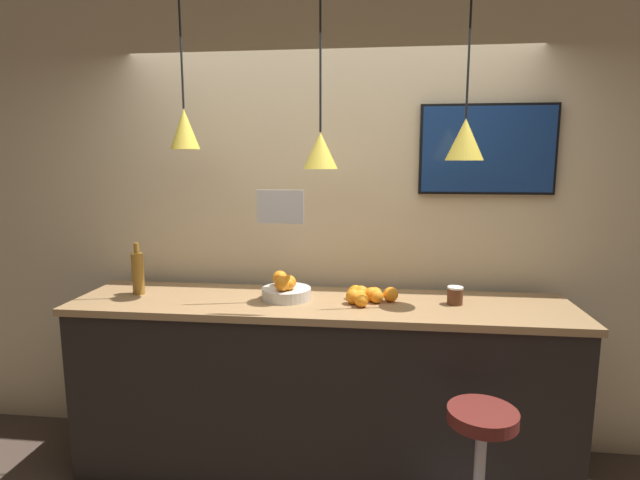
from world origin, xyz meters
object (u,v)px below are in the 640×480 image
juice_bottle (138,272)px  spread_jar (455,296)px  fruit_bowl (286,290)px  bar_stool (479,471)px  mounted_tv (487,149)px

juice_bottle → spread_jar: (1.83, 0.00, -0.08)m
fruit_bowl → juice_bottle: 0.89m
bar_stool → mounted_tv: mounted_tv is taller
fruit_bowl → spread_jar: fruit_bowl is taller
spread_jar → bar_stool: bearing=-86.1°
spread_jar → fruit_bowl: bearing=-179.7°
mounted_tv → bar_stool: bearing=-99.3°
bar_stool → juice_bottle: 2.10m
fruit_bowl → spread_jar: size_ratio=2.84×
bar_stool → juice_bottle: juice_bottle is taller
bar_stool → spread_jar: 0.89m
fruit_bowl → spread_jar: 0.95m
spread_jar → mounted_tv: bearing=60.0°
fruit_bowl → mounted_tv: (1.15, 0.36, 0.80)m
bar_stool → juice_bottle: size_ratio=2.48×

